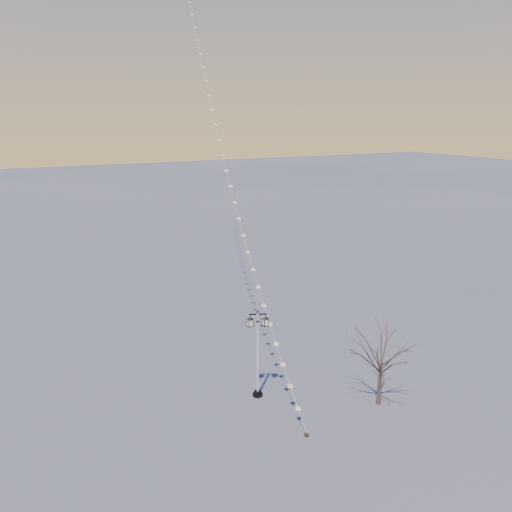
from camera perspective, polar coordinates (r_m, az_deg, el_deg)
ground at (r=28.53m, az=3.97°, el=-17.45°), size 300.00×300.00×0.00m
street_lamp at (r=30.03m, az=0.18°, el=-9.71°), size 1.20×0.75×4.98m
bare_tree at (r=29.91m, az=12.90°, el=-9.86°), size 2.54×2.54×4.21m
kite_train at (r=40.80m, az=-3.34°, el=13.56°), size 8.38×35.63×29.02m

